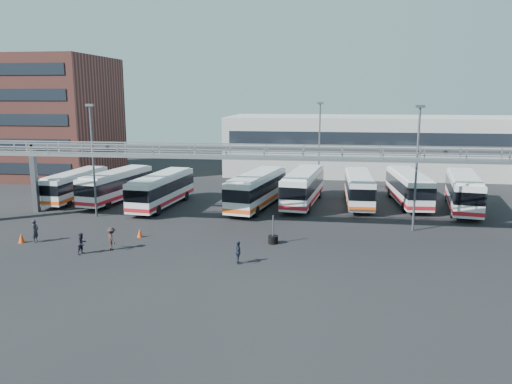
# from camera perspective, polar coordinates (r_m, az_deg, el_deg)

# --- Properties ---
(ground) EXTENTS (140.00, 140.00, 0.00)m
(ground) POSITION_cam_1_polar(r_m,az_deg,el_deg) (36.14, 0.09, -6.66)
(ground) COLOR black
(ground) RESTS_ON ground
(gantry) EXTENTS (51.40, 5.15, 7.10)m
(gantry) POSITION_cam_1_polar(r_m,az_deg,el_deg) (40.62, 1.24, 3.29)
(gantry) COLOR gray
(gantry) RESTS_ON ground
(apartment_building) EXTENTS (18.00, 15.00, 16.00)m
(apartment_building) POSITION_cam_1_polar(r_m,az_deg,el_deg) (74.95, -23.36, 7.88)
(apartment_building) COLOR brown
(apartment_building) RESTS_ON ground
(warehouse) EXTENTS (42.00, 14.00, 8.00)m
(warehouse) POSITION_cam_1_polar(r_m,az_deg,el_deg) (72.80, 13.74, 5.23)
(warehouse) COLOR #9E9E99
(warehouse) RESTS_ON ground
(light_pole_left) EXTENTS (0.70, 0.35, 10.21)m
(light_pole_left) POSITION_cam_1_polar(r_m,az_deg,el_deg) (47.22, -18.15, 4.10)
(light_pole_left) COLOR #4C4F54
(light_pole_left) RESTS_ON ground
(light_pole_mid) EXTENTS (0.70, 0.35, 10.21)m
(light_pole_mid) POSITION_cam_1_polar(r_m,az_deg,el_deg) (42.07, 17.91, 3.32)
(light_pole_mid) COLOR #4C4F54
(light_pole_mid) RESTS_ON ground
(light_pole_back) EXTENTS (0.70, 0.35, 10.21)m
(light_pole_back) POSITION_cam_1_polar(r_m,az_deg,el_deg) (56.35, 7.25, 5.61)
(light_pole_back) COLOR #4C4F54
(light_pole_back) RESTS_ON ground
(bus_0) EXTENTS (2.86, 10.16, 3.05)m
(bus_0) POSITION_cam_1_polar(r_m,az_deg,el_deg) (55.88, -19.94, 0.80)
(bus_0) COLOR silver
(bus_0) RESTS_ON ground
(bus_1) EXTENTS (4.22, 10.91, 3.23)m
(bus_1) POSITION_cam_1_polar(r_m,az_deg,el_deg) (53.90, -15.65, 0.81)
(bus_1) COLOR silver
(bus_1) RESTS_ON ground
(bus_2) EXTENTS (3.65, 11.10, 3.31)m
(bus_2) POSITION_cam_1_polar(r_m,az_deg,el_deg) (50.27, -10.72, 0.36)
(bus_2) COLOR silver
(bus_2) RESTS_ON ground
(bus_4) EXTENTS (4.80, 11.72, 3.47)m
(bus_4) POSITION_cam_1_polar(r_m,az_deg,el_deg) (49.01, 0.11, 0.39)
(bus_4) COLOR silver
(bus_4) RESTS_ON ground
(bus_5) EXTENTS (4.01, 11.57, 3.44)m
(bus_5) POSITION_cam_1_polar(r_m,az_deg,el_deg) (50.61, 5.41, 0.66)
(bus_5) COLOR silver
(bus_5) RESTS_ON ground
(bus_6) EXTENTS (2.48, 10.62, 3.22)m
(bus_6) POSITION_cam_1_polar(r_m,az_deg,el_deg) (51.33, 11.68, 0.49)
(bus_6) COLOR silver
(bus_6) RESTS_ON ground
(bus_7) EXTENTS (3.26, 11.08, 3.32)m
(bus_7) POSITION_cam_1_polar(r_m,az_deg,el_deg) (52.79, 17.02, 0.58)
(bus_7) COLOR silver
(bus_7) RESTS_ON ground
(bus_8) EXTENTS (4.39, 11.61, 3.44)m
(bus_8) POSITION_cam_1_polar(r_m,az_deg,el_deg) (52.02, 22.63, 0.13)
(bus_8) COLOR silver
(bus_8) RESTS_ON ground
(pedestrian_a) EXTENTS (0.43, 0.65, 1.75)m
(pedestrian_a) POSITION_cam_1_polar(r_m,az_deg,el_deg) (41.37, -23.92, -4.08)
(pedestrian_a) COLOR #232129
(pedestrian_a) RESTS_ON ground
(pedestrian_b) EXTENTS (0.81, 0.90, 1.53)m
(pedestrian_b) POSITION_cam_1_polar(r_m,az_deg,el_deg) (37.17, -19.29, -5.57)
(pedestrian_b) COLOR black
(pedestrian_b) RESTS_ON ground
(pedestrian_c) EXTENTS (1.17, 1.22, 1.67)m
(pedestrian_c) POSITION_cam_1_polar(r_m,az_deg,el_deg) (37.47, -16.17, -5.13)
(pedestrian_c) COLOR #302020
(pedestrian_c) RESTS_ON ground
(pedestrian_d) EXTENTS (0.64, 0.98, 1.54)m
(pedestrian_d) POSITION_cam_1_polar(r_m,az_deg,el_deg) (33.15, -2.05, -6.92)
(pedestrian_d) COLOR #1B2230
(pedestrian_d) RESTS_ON ground
(cone_left) EXTENTS (0.63, 0.63, 0.76)m
(cone_left) POSITION_cam_1_polar(r_m,az_deg,el_deg) (41.76, -25.23, -4.76)
(cone_left) COLOR red
(cone_left) RESTS_ON ground
(cone_right) EXTENTS (0.54, 0.54, 0.69)m
(cone_right) POSITION_cam_1_polar(r_m,az_deg,el_deg) (40.29, -13.15, -4.57)
(cone_right) COLOR red
(cone_right) RESTS_ON ground
(tire_stack) EXTENTS (0.76, 0.76, 2.17)m
(tire_stack) POSITION_cam_1_polar(r_m,az_deg,el_deg) (37.63, 1.96, -5.36)
(tire_stack) COLOR black
(tire_stack) RESTS_ON ground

